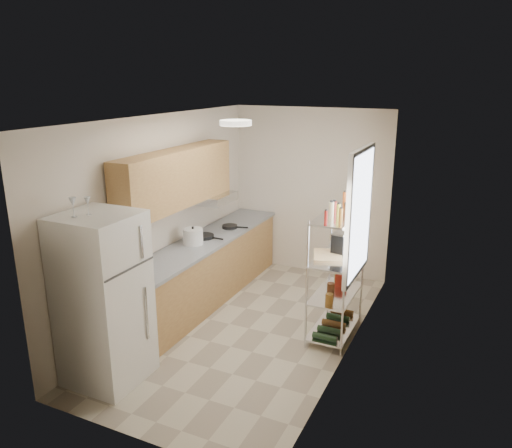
{
  "coord_description": "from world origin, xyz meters",
  "views": [
    {
      "loc": [
        2.47,
        -5.06,
        3.05
      ],
      "look_at": [
        -0.02,
        0.25,
        1.3
      ],
      "focal_mm": 35.0,
      "sensor_mm": 36.0,
      "label": 1
    }
  ],
  "objects": [
    {
      "name": "window",
      "position": [
        1.23,
        0.35,
        1.55
      ],
      "size": [
        0.06,
        1.0,
        1.46
      ],
      "primitive_type": "cube",
      "color": "white",
      "rests_on": "room"
    },
    {
      "name": "cutting_board",
      "position": [
        0.9,
        0.27,
        1.03
      ],
      "size": [
        0.45,
        0.51,
        0.03
      ],
      "primitive_type": "cube",
      "rotation": [
        0.0,
        0.0,
        0.33
      ],
      "color": "tan",
      "rests_on": "bakers_rack"
    },
    {
      "name": "ceiling_dome",
      "position": [
        0.0,
        -0.3,
        2.57
      ],
      "size": [
        0.34,
        0.34,
        0.05
      ],
      "primitive_type": "cylinder",
      "color": "white",
      "rests_on": "room"
    },
    {
      "name": "frying_pan_large",
      "position": [
        -0.95,
        0.56,
        0.92
      ],
      "size": [
        0.28,
        0.28,
        0.05
      ],
      "primitive_type": "cylinder",
      "rotation": [
        0.0,
        0.0,
        -0.03
      ],
      "color": "black",
      "rests_on": "counter_run"
    },
    {
      "name": "bakers_rack",
      "position": [
        1.0,
        0.3,
        1.11
      ],
      "size": [
        0.45,
        0.9,
        1.73
      ],
      "color": "silver",
      "rests_on": "ground"
    },
    {
      "name": "range_hood",
      "position": [
        -1.0,
        0.9,
        1.39
      ],
      "size": [
        0.5,
        0.6,
        0.12
      ],
      "primitive_type": "cube",
      "color": "#B7BABC",
      "rests_on": "room"
    },
    {
      "name": "upper_cabinets",
      "position": [
        -1.05,
        0.1,
        1.81
      ],
      "size": [
        0.33,
        2.2,
        0.72
      ],
      "primitive_type": "cube",
      "color": "tan",
      "rests_on": "room"
    },
    {
      "name": "storage_bag",
      "position": [
        1.0,
        0.54,
        0.64
      ],
      "size": [
        0.12,
        0.15,
        0.15
      ],
      "primitive_type": "cube",
      "rotation": [
        0.0,
        0.0,
        -0.26
      ],
      "color": "maroon",
      "rests_on": "bakers_rack"
    },
    {
      "name": "wine_glass_b",
      "position": [
        -0.91,
        -1.6,
        1.87
      ],
      "size": [
        0.06,
        0.06,
        0.18
      ],
      "primitive_type": null,
      "color": "silver",
      "rests_on": "refrigerator"
    },
    {
      "name": "rice_cooker",
      "position": [
        -0.95,
        0.27,
        1.01
      ],
      "size": [
        0.26,
        0.26,
        0.21
      ],
      "primitive_type": "cylinder",
      "color": "silver",
      "rests_on": "counter_run"
    },
    {
      "name": "frying_pan_small",
      "position": [
        -0.85,
        1.11,
        0.92
      ],
      "size": [
        0.26,
        0.26,
        0.05
      ],
      "primitive_type": "cylinder",
      "rotation": [
        0.0,
        0.0,
        0.22
      ],
      "color": "black",
      "rests_on": "counter_run"
    },
    {
      "name": "espresso_machine",
      "position": [
        1.0,
        0.44,
        1.15
      ],
      "size": [
        0.19,
        0.25,
        0.27
      ],
      "primitive_type": "cube",
      "rotation": [
        0.0,
        0.0,
        -0.15
      ],
      "color": "black",
      "rests_on": "bakers_rack"
    },
    {
      "name": "room",
      "position": [
        0.0,
        0.0,
        1.3
      ],
      "size": [
        2.52,
        4.42,
        2.62
      ],
      "color": "#C0B69C",
      "rests_on": "ground"
    },
    {
      "name": "refrigerator",
      "position": [
        -0.87,
        -1.56,
        0.89
      ],
      "size": [
        0.73,
        0.73,
        1.78
      ],
      "primitive_type": "cube",
      "color": "white",
      "rests_on": "ground"
    },
    {
      "name": "counter_run",
      "position": [
        -0.92,
        0.44,
        0.45
      ],
      "size": [
        0.63,
        3.51,
        0.9
      ],
      "color": "tan",
      "rests_on": "ground"
    },
    {
      "name": "wine_glass_a",
      "position": [
        -0.98,
        -1.72,
        1.87
      ],
      "size": [
        0.07,
        0.07,
        0.19
      ],
      "primitive_type": null,
      "color": "silver",
      "rests_on": "refrigerator"
    }
  ]
}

